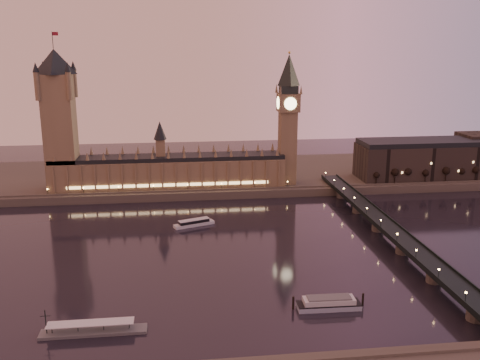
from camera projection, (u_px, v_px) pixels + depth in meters
The scene contains 17 objects.
ground at pixel (238, 248), 311.40m from camera, with size 700.00×700.00×0.00m, color black.
far_embankment at pixel (250, 175), 472.78m from camera, with size 560.00×130.00×6.00m, color #423D35.
palace_of_westminster at pixel (169, 167), 417.60m from camera, with size 180.00×26.62×52.00m.
victoria_tower at pixel (59, 113), 397.28m from camera, with size 31.68×31.68×118.00m.
big_ben at pixel (288, 112), 418.08m from camera, with size 17.68×17.68×104.00m.
westminster_bridge at pixel (389, 233), 320.74m from camera, with size 13.20×260.00×15.30m.
city_block at pixel (447, 157), 454.54m from camera, with size 155.00×45.00×34.00m.
bare_tree_0 at pixel (376, 174), 427.11m from camera, with size 5.50×5.50×11.17m.
bare_tree_1 at pixel (393, 174), 428.80m from camera, with size 5.50×5.50×11.17m.
bare_tree_2 at pixel (410, 173), 430.48m from camera, with size 5.50×5.50×11.17m.
bare_tree_3 at pixel (427, 173), 432.16m from camera, with size 5.50×5.50×11.17m.
bare_tree_4 at pixel (444, 172), 433.84m from camera, with size 5.50×5.50×11.17m.
bare_tree_5 at pixel (460, 172), 435.52m from camera, with size 5.50×5.50×11.17m.
bare_tree_6 at pixel (477, 171), 437.20m from camera, with size 5.50×5.50×11.17m.
cruise_boat_a at pixel (194, 223), 349.41m from camera, with size 27.42×14.93×4.33m.
moored_barge at pixel (329, 303), 240.28m from camera, with size 33.08×8.74×6.07m.
pontoon_pier at pixel (93, 330), 220.12m from camera, with size 43.41×7.24×11.58m.
Camera 1 is at (-33.98, -289.65, 116.21)m, focal length 40.00 mm.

